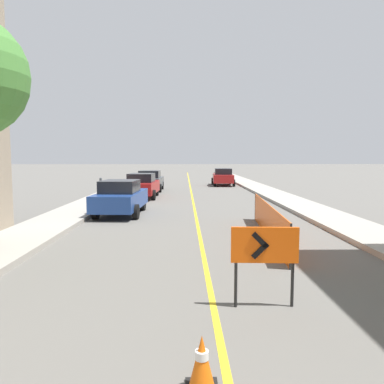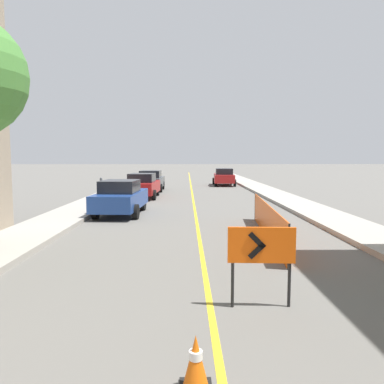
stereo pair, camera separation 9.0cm
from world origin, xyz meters
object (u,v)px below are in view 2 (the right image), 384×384
arrow_barricade_primary (261,249)px  parking_meter_near_curb (101,185)px  traffic_cone_farthest (196,363)px  parked_car_curb_near (121,197)px  parked_car_curb_far (151,181)px  parked_car_opposite_side (224,177)px  parked_car_curb_mid (142,186)px

arrow_barricade_primary → parking_meter_near_curb: 14.57m
parking_meter_near_curb → traffic_cone_farthest: bearing=-73.7°
parked_car_curb_near → parked_car_curb_far: same height
traffic_cone_farthest → parking_meter_near_curb: 16.38m
parked_car_opposite_side → parked_car_curb_mid: bearing=-117.7°
arrow_barricade_primary → parked_car_opposite_side: 28.40m
parked_car_curb_mid → parked_car_opposite_side: (6.33, 10.58, 0.00)m
traffic_cone_farthest → parked_car_opposite_side: parked_car_opposite_side is taller
traffic_cone_farthest → parked_car_curb_near: parked_car_curb_near is taller
parking_meter_near_curb → parked_car_curb_far: bearing=79.7°
parked_car_curb_far → parked_car_opposite_side: 8.32m
parked_car_curb_mid → parked_car_curb_near: bearing=-88.4°
parked_car_curb_far → parking_meter_near_curb: parked_car_curb_far is taller
parked_car_curb_near → parked_car_curb_mid: bearing=92.1°
traffic_cone_farthest → parked_car_curb_near: (-3.11, 13.00, 0.48)m
parked_car_curb_far → parking_meter_near_curb: size_ratio=3.11×
parking_meter_near_curb → arrow_barricade_primary: bearing=-66.5°
parked_car_curb_far → parked_car_curb_near: bearing=-89.3°
parking_meter_near_curb → parked_car_opposite_side: bearing=61.9°
parked_car_curb_mid → parked_car_curb_far: (0.06, 5.11, 0.00)m
traffic_cone_farthest → parked_car_curb_mid: size_ratio=0.15×
arrow_barricade_primary → parking_meter_near_curb: size_ratio=1.02×
parked_car_curb_mid → parked_car_opposite_side: bearing=62.0°
parked_car_curb_near → traffic_cone_farthest: bearing=-73.1°
arrow_barricade_primary → parked_car_curb_far: bearing=102.9°
parked_car_curb_near → parked_car_curb_far: 12.18m
parked_car_curb_near → parking_meter_near_curb: parked_car_curb_near is taller
arrow_barricade_primary → parked_car_curb_far: (-4.09, 22.84, -0.24)m
arrow_barricade_primary → parked_car_curb_mid: size_ratio=0.32×
arrow_barricade_primary → parked_car_curb_mid: (-4.15, 17.73, -0.24)m
traffic_cone_farthest → parked_car_curb_near: size_ratio=0.15×
parked_car_curb_mid → parking_meter_near_curb: bearing=-107.9°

